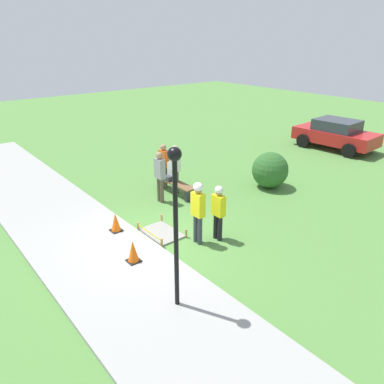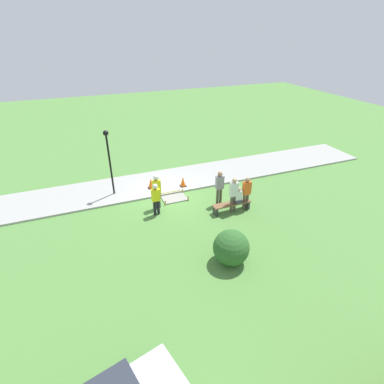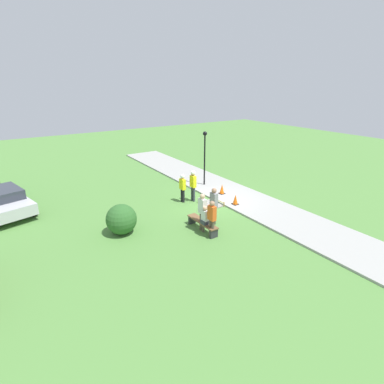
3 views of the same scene
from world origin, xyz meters
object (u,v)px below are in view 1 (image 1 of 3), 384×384
at_px(traffic_cone_far_patch, 133,251).
at_px(person_seated_on_bench, 171,171).
at_px(bystander_in_gray_shirt, 175,166).
at_px(worker_supervisor, 198,207).
at_px(traffic_cone_near_patch, 116,222).
at_px(parked_car_red, 336,134).
at_px(park_bench, 175,185).
at_px(bystander_in_orange_shirt, 164,163).
at_px(bystander_in_white_shirt, 160,174).
at_px(lamppost_near, 175,206).
at_px(worker_assistant, 218,208).

bearing_deg(traffic_cone_far_patch, person_seated_on_bench, 132.61).
bearing_deg(bystander_in_gray_shirt, worker_supervisor, -27.05).
relative_size(traffic_cone_near_patch, person_seated_on_bench, 0.66).
bearing_deg(traffic_cone_far_patch, parked_car_red, 101.26).
height_order(worker_supervisor, bystander_in_gray_shirt, worker_supervisor).
bearing_deg(person_seated_on_bench, traffic_cone_far_patch, -47.39).
distance_m(traffic_cone_near_patch, person_seated_on_bench, 3.76).
xyz_separation_m(park_bench, person_seated_on_bench, (-0.29, 0.05, 0.48)).
height_order(worker_supervisor, bystander_in_orange_shirt, worker_supervisor).
xyz_separation_m(bystander_in_orange_shirt, parked_car_red, (1.17, 10.21, -0.19)).
distance_m(traffic_cone_near_patch, bystander_in_orange_shirt, 4.01).
bearing_deg(person_seated_on_bench, bystander_in_white_shirt, -57.82).
bearing_deg(person_seated_on_bench, traffic_cone_near_patch, -62.96).
bearing_deg(lamppost_near, person_seated_on_bench, 144.87).
bearing_deg(traffic_cone_far_patch, lamppost_near, -3.38).
relative_size(worker_assistant, bystander_in_white_shirt, 0.90).
relative_size(traffic_cone_near_patch, worker_assistant, 0.34).
height_order(worker_assistant, lamppost_near, lamppost_near).
distance_m(traffic_cone_near_patch, worker_supervisor, 2.63).
relative_size(worker_supervisor, parked_car_red, 0.44).
height_order(park_bench, bystander_in_orange_shirt, bystander_in_orange_shirt).
relative_size(person_seated_on_bench, parked_car_red, 0.21).
bearing_deg(bystander_in_white_shirt, worker_supervisor, -14.97).
distance_m(person_seated_on_bench, parked_car_red, 10.23).
bearing_deg(bystander_in_white_shirt, traffic_cone_far_patch, -44.62).
bearing_deg(bystander_in_orange_shirt, traffic_cone_far_patch, -43.62).
bearing_deg(bystander_in_orange_shirt, bystander_in_white_shirt, -40.70).
bearing_deg(worker_supervisor, bystander_in_orange_shirt, 157.30).
relative_size(traffic_cone_near_patch, parked_car_red, 0.14).
relative_size(worker_assistant, bystander_in_gray_shirt, 0.90).
bearing_deg(bystander_in_gray_shirt, bystander_in_white_shirt, -70.53).
bearing_deg(worker_assistant, worker_supervisor, -109.57).
xyz_separation_m(person_seated_on_bench, bystander_in_orange_shirt, (-0.48, -0.01, 0.18)).
relative_size(worker_supervisor, lamppost_near, 0.52).
bearing_deg(bystander_in_white_shirt, bystander_in_gray_shirt, 109.47).
height_order(park_bench, bystander_in_gray_shirt, bystander_in_gray_shirt).
bearing_deg(traffic_cone_near_patch, person_seated_on_bench, 117.04).
xyz_separation_m(traffic_cone_far_patch, park_bench, (-3.18, 3.73, -0.06)).
bearing_deg(traffic_cone_far_patch, worker_supervisor, 84.64).
relative_size(traffic_cone_near_patch, bystander_in_gray_shirt, 0.31).
bearing_deg(parked_car_red, park_bench, -95.47).
distance_m(park_bench, bystander_in_white_shirt, 1.17).
bearing_deg(bystander_in_gray_shirt, park_bench, -49.54).
height_order(bystander_in_gray_shirt, lamppost_near, lamppost_near).
height_order(worker_supervisor, bystander_in_white_shirt, worker_supervisor).
distance_m(traffic_cone_near_patch, bystander_in_white_shirt, 2.75).
relative_size(bystander_in_gray_shirt, parked_car_red, 0.44).
distance_m(traffic_cone_near_patch, worker_assistant, 3.14).
height_order(worker_assistant, bystander_in_white_shirt, bystander_in_white_shirt).
bearing_deg(traffic_cone_near_patch, lamppost_near, -8.46).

